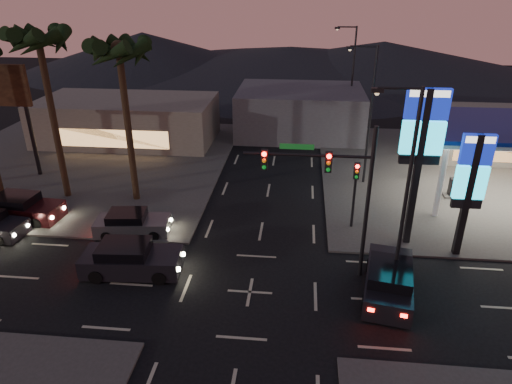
# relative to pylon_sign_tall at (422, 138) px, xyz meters

# --- Properties ---
(ground) EXTENTS (140.00, 140.00, 0.00)m
(ground) POSITION_rel_pylon_sign_tall_xyz_m (-8.50, -5.50, -6.39)
(ground) COLOR black
(ground) RESTS_ON ground
(corner_lot_ne) EXTENTS (24.00, 24.00, 0.12)m
(corner_lot_ne) POSITION_rel_pylon_sign_tall_xyz_m (7.50, 10.50, -6.33)
(corner_lot_ne) COLOR #47443F
(corner_lot_ne) RESTS_ON ground
(corner_lot_nw) EXTENTS (24.00, 24.00, 0.12)m
(corner_lot_nw) POSITION_rel_pylon_sign_tall_xyz_m (-24.50, 10.50, -6.33)
(corner_lot_nw) COLOR #47443F
(corner_lot_nw) RESTS_ON ground
(convenience_store) EXTENTS (10.00, 6.00, 4.00)m
(convenience_store) POSITION_rel_pylon_sign_tall_xyz_m (9.50, 15.50, -4.39)
(convenience_store) COLOR #726B5B
(convenience_store) RESTS_ON ground
(pylon_sign_tall) EXTENTS (2.20, 0.35, 9.00)m
(pylon_sign_tall) POSITION_rel_pylon_sign_tall_xyz_m (0.00, 0.00, 0.00)
(pylon_sign_tall) COLOR black
(pylon_sign_tall) RESTS_ON ground
(pylon_sign_short) EXTENTS (1.60, 0.35, 7.00)m
(pylon_sign_short) POSITION_rel_pylon_sign_tall_xyz_m (2.50, -1.00, -1.74)
(pylon_sign_short) COLOR black
(pylon_sign_short) RESTS_ON ground
(traffic_signal_mast) EXTENTS (6.10, 0.39, 8.00)m
(traffic_signal_mast) POSITION_rel_pylon_sign_tall_xyz_m (-4.74, -3.51, -1.17)
(traffic_signal_mast) COLOR black
(traffic_signal_mast) RESTS_ON ground
(pedestal_signal) EXTENTS (0.32, 0.39, 4.30)m
(pedestal_signal) POSITION_rel_pylon_sign_tall_xyz_m (-3.00, 1.48, -3.47)
(pedestal_signal) COLOR black
(pedestal_signal) RESTS_ON ground
(streetlight_near) EXTENTS (2.14, 0.25, 10.00)m
(streetlight_near) POSITION_rel_pylon_sign_tall_xyz_m (-1.71, -4.50, -0.68)
(streetlight_near) COLOR black
(streetlight_near) RESTS_ON ground
(streetlight_mid) EXTENTS (2.14, 0.25, 10.00)m
(streetlight_mid) POSITION_rel_pylon_sign_tall_xyz_m (-1.71, 8.50, -0.68)
(streetlight_mid) COLOR black
(streetlight_mid) RESTS_ON ground
(streetlight_far) EXTENTS (2.14, 0.25, 10.00)m
(streetlight_far) POSITION_rel_pylon_sign_tall_xyz_m (-1.71, 22.50, -0.68)
(streetlight_far) COLOR black
(streetlight_far) RESTS_ON ground
(palm_a) EXTENTS (4.41, 4.41, 10.86)m
(palm_a) POSITION_rel_pylon_sign_tall_xyz_m (-17.50, 4.00, 3.03)
(palm_a) COLOR black
(palm_a) RESTS_ON ground
(palm_b) EXTENTS (4.41, 4.41, 11.46)m
(palm_b) POSITION_rel_pylon_sign_tall_xyz_m (-22.50, 4.00, 3.58)
(palm_b) COLOR black
(palm_b) RESTS_ON ground
(building_far_west) EXTENTS (16.00, 8.00, 4.00)m
(building_far_west) POSITION_rel_pylon_sign_tall_xyz_m (-22.50, 16.50, -4.39)
(building_far_west) COLOR #726B5B
(building_far_west) RESTS_ON ground
(building_far_mid) EXTENTS (12.00, 9.00, 4.40)m
(building_far_mid) POSITION_rel_pylon_sign_tall_xyz_m (-6.50, 20.50, -4.19)
(building_far_mid) COLOR #4C4C51
(building_far_mid) RESTS_ON ground
(hill_left) EXTENTS (40.00, 40.00, 6.00)m
(hill_left) POSITION_rel_pylon_sign_tall_xyz_m (-33.50, 54.50, -3.39)
(hill_left) COLOR black
(hill_left) RESTS_ON ground
(hill_right) EXTENTS (50.00, 50.00, 5.00)m
(hill_right) POSITION_rel_pylon_sign_tall_xyz_m (6.50, 54.50, -3.89)
(hill_right) COLOR black
(hill_right) RESTS_ON ground
(hill_center) EXTENTS (60.00, 60.00, 4.00)m
(hill_center) POSITION_rel_pylon_sign_tall_xyz_m (-8.50, 54.50, -4.39)
(hill_center) COLOR black
(hill_center) RESTS_ON ground
(car_lane_a_front) EXTENTS (5.30, 2.48, 1.69)m
(car_lane_a_front) POSITION_rel_pylon_sign_tall_xyz_m (-14.83, -4.44, -5.61)
(car_lane_a_front) COLOR black
(car_lane_a_front) RESTS_ON ground
(car_lane_b_front) EXTENTS (4.60, 2.30, 1.45)m
(car_lane_b_front) POSITION_rel_pylon_sign_tall_xyz_m (-16.17, -0.56, -5.72)
(car_lane_b_front) COLOR #57575A
(car_lane_b_front) RESTS_ON ground
(car_lane_b_rear) EXTENTS (5.19, 2.46, 1.65)m
(car_lane_b_rear) POSITION_rel_pylon_sign_tall_xyz_m (-23.79, 0.53, -5.63)
(car_lane_b_rear) COLOR black
(car_lane_b_rear) RESTS_ON ground
(suv_station) EXTENTS (3.05, 5.41, 1.71)m
(suv_station) POSITION_rel_pylon_sign_tall_xyz_m (-1.82, -4.97, -5.60)
(suv_station) COLOR black
(suv_station) RESTS_ON ground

